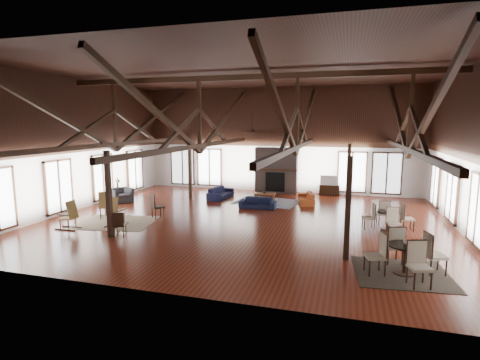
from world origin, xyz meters
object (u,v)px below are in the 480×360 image
(coffee_table, at_px, (265,194))
(armchair, at_px, (121,195))
(sofa_orange, at_px, (306,198))
(cafe_table_near, at_px, (405,254))
(sofa_navy_left, at_px, (221,193))
(sofa_navy_front, at_px, (258,203))
(tv_console, at_px, (329,190))
(cafe_table_far, at_px, (388,217))

(coffee_table, height_order, armchair, armchair)
(sofa_orange, distance_m, coffee_table, 2.10)
(sofa_orange, distance_m, cafe_table_near, 8.97)
(sofa_navy_left, distance_m, armchair, 5.15)
(sofa_orange, bearing_deg, sofa_navy_left, -102.75)
(sofa_navy_front, distance_m, tv_console, 5.40)
(sofa_navy_left, relative_size, armchair, 1.85)
(sofa_navy_left, xyz_separation_m, cafe_table_far, (8.02, -3.97, 0.20))
(cafe_table_far, bearing_deg, sofa_navy_front, 158.96)
(sofa_navy_left, height_order, cafe_table_far, cafe_table_far)
(sofa_navy_left, distance_m, sofa_orange, 4.56)
(sofa_navy_left, bearing_deg, tv_console, -59.80)
(coffee_table, bearing_deg, sofa_orange, -1.20)
(sofa_navy_left, xyz_separation_m, sofa_orange, (4.56, -0.07, -0.03))
(sofa_navy_front, xyz_separation_m, armchair, (-7.06, -0.52, 0.10))
(coffee_table, relative_size, cafe_table_far, 0.57)
(sofa_navy_left, distance_m, coffee_table, 2.46)
(sofa_navy_front, xyz_separation_m, coffee_table, (-0.03, 1.72, 0.10))
(sofa_navy_front, distance_m, cafe_table_far, 5.94)
(sofa_navy_left, height_order, coffee_table, sofa_navy_left)
(coffee_table, distance_m, cafe_table_far, 6.77)
(sofa_navy_front, relative_size, coffee_table, 1.57)
(cafe_table_near, bearing_deg, cafe_table_far, 90.26)
(coffee_table, distance_m, armchair, 7.38)
(armchair, distance_m, cafe_table_far, 12.70)
(sofa_navy_front, bearing_deg, coffee_table, 89.51)
(cafe_table_far, bearing_deg, sofa_navy_left, 153.66)
(coffee_table, xyz_separation_m, armchair, (-7.03, -2.25, -0.01))
(sofa_orange, height_order, cafe_table_near, cafe_table_near)
(sofa_navy_left, xyz_separation_m, armchair, (-4.57, -2.37, 0.06))
(sofa_navy_front, relative_size, cafe_table_far, 0.89)
(sofa_orange, height_order, tv_console, tv_console)
(sofa_navy_front, relative_size, sofa_navy_left, 0.87)
(cafe_table_near, bearing_deg, armchair, 154.70)
(sofa_orange, bearing_deg, tv_console, 147.43)
(cafe_table_near, distance_m, cafe_table_far, 4.36)
(armchair, bearing_deg, sofa_navy_left, -34.60)
(cafe_table_far, distance_m, tv_console, 7.02)
(cafe_table_far, height_order, tv_console, cafe_table_far)
(coffee_table, distance_m, cafe_table_near, 9.93)
(sofa_navy_front, height_order, cafe_table_far, cafe_table_far)
(sofa_navy_front, bearing_deg, armchair, -177.19)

